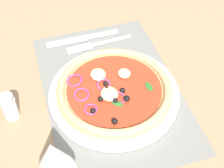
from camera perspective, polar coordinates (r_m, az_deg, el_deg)
The scene contains 8 objects.
ground_plane at distance 80.72cm, azimuth -0.15°, elevation -1.56°, with size 190.00×140.00×2.40cm, color #9E7A56.
placemat at distance 79.66cm, azimuth -0.15°, elevation -0.91°, with size 46.36×30.84×0.40cm, color slate.
plate at distance 77.39cm, azimuth 0.19°, elevation -1.79°, with size 29.83×29.83×1.45cm, color white.
pizza at distance 76.02cm, azimuth 0.13°, elevation -0.91°, with size 26.33×26.33×2.65cm.
fork at distance 90.50cm, azimuth -2.75°, elevation 6.68°, with size 2.73×18.06×0.44cm.
knife at distance 92.55cm, azimuth -5.11°, elevation 7.65°, with size 2.12×20.02×0.62cm.
wine_glass at distance 58.10cm, azimuth -9.79°, elevation -12.49°, with size 7.20×7.20×14.90cm.
pepper_shaker at distance 75.72cm, azimuth -16.96°, elevation -3.67°, with size 3.20×3.20×6.70cm.
Camera 1 is at (-50.44, 14.90, 60.04)cm, focal length 54.11 mm.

